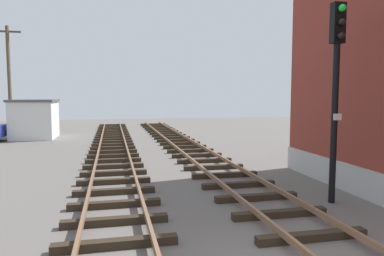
# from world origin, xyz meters

# --- Properties ---
(signal_mast) EXTENTS (0.36, 0.40, 5.58)m
(signal_mast) POSITION_xyz_m (3.11, 3.82, 3.49)
(signal_mast) COLOR black
(signal_mast) RESTS_ON ground
(control_hut) EXTENTS (3.00, 3.80, 2.76)m
(control_hut) POSITION_xyz_m (-8.37, 22.34, 1.39)
(control_hut) COLOR silver
(control_hut) RESTS_ON ground
(utility_pole_far) EXTENTS (1.80, 0.24, 7.90)m
(utility_pole_far) POSITION_xyz_m (-10.02, 22.71, 4.14)
(utility_pole_far) COLOR brown
(utility_pole_far) RESTS_ON ground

